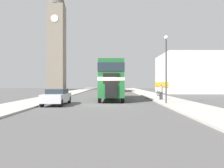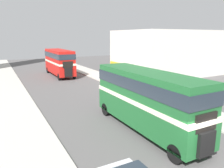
{
  "view_description": "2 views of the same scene",
  "coord_description": "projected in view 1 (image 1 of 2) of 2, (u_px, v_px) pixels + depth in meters",
  "views": [
    {
      "loc": [
        0.81,
        -18.75,
        1.88
      ],
      "look_at": [
        0.73,
        5.7,
        1.76
      ],
      "focal_mm": 35.0,
      "sensor_mm": 36.0,
      "label": 1
    },
    {
      "loc": [
        -8.02,
        -5.65,
        6.4
      ],
      "look_at": [
        0.73,
        10.53,
        2.34
      ],
      "focal_mm": 35.0,
      "sensor_mm": 36.0,
      "label": 2
    }
  ],
  "objects": [
    {
      "name": "ground_plane",
      "position": [
        103.0,
        105.0,
        18.76
      ],
      "size": [
        120.0,
        120.0,
        0.0
      ],
      "primitive_type": "plane",
      "color": "#565454"
    },
    {
      "name": "sidewalk_right",
      "position": [
        182.0,
        104.0,
        18.74
      ],
      "size": [
        3.5,
        120.0,
        0.12
      ],
      "color": "#B7B2A8",
      "rests_on": "ground_plane"
    },
    {
      "name": "sidewalk_left",
      "position": [
        25.0,
        104.0,
        18.79
      ],
      "size": [
        3.5,
        120.0,
        0.12
      ],
      "color": "#B7B2A8",
      "rests_on": "ground_plane"
    },
    {
      "name": "double_decker_bus",
      "position": [
        112.0,
        78.0,
        24.43
      ],
      "size": [
        2.46,
        9.86,
        4.13
      ],
      "color": "#1E602D",
      "rests_on": "ground_plane"
    },
    {
      "name": "bus_distant",
      "position": [
        115.0,
        80.0,
        48.38
      ],
      "size": [
        2.56,
        9.54,
        4.21
      ],
      "color": "red",
      "rests_on": "ground_plane"
    },
    {
      "name": "car_parked_near",
      "position": [
        58.0,
        97.0,
        18.59
      ],
      "size": [
        1.67,
        4.19,
        1.36
      ],
      "color": "silver",
      "rests_on": "ground_plane"
    },
    {
      "name": "pedestrian_walking",
      "position": [
        162.0,
        91.0,
        22.95
      ],
      "size": [
        0.33,
        0.33,
        1.66
      ],
      "color": "#282833",
      "rests_on": "sidewalk_right"
    },
    {
      "name": "bicycle_on_pavement",
      "position": [
        159.0,
        93.0,
        29.25
      ],
      "size": [
        0.05,
        1.76,
        0.78
      ],
      "color": "black",
      "rests_on": "sidewalk_right"
    },
    {
      "name": "street_lamp",
      "position": [
        167.0,
        59.0,
        18.84
      ],
      "size": [
        0.36,
        0.36,
        5.86
      ],
      "color": "#38383D",
      "rests_on": "sidewalk_right"
    },
    {
      "name": "church_tower",
      "position": [
        57.0,
        27.0,
        58.8
      ],
      "size": [
        4.49,
        4.49,
        33.16
      ],
      "color": "gray",
      "rests_on": "ground_plane"
    },
    {
      "name": "shop_building_block",
      "position": [
        209.0,
        74.0,
        41.71
      ],
      "size": [
        18.23,
        11.66,
        7.3
      ],
      "color": "silver",
      "rests_on": "ground_plane"
    }
  ]
}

